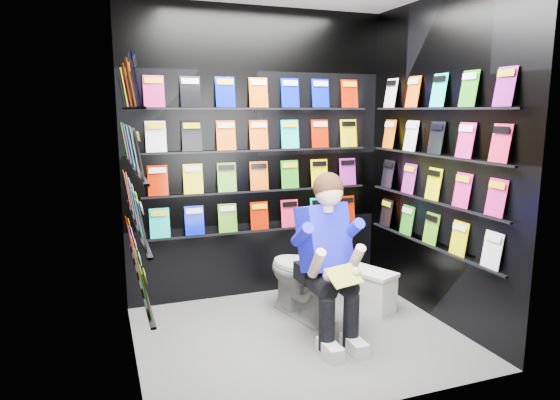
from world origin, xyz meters
name	(u,v)px	position (x,y,z in m)	size (l,w,h in m)	color
floor	(299,336)	(0.00, 0.00, 0.00)	(2.40, 2.40, 0.00)	#575755
wall_back	(258,156)	(0.00, 1.00, 1.30)	(2.40, 0.04, 2.60)	black
wall_front	(371,188)	(0.00, -1.00, 1.30)	(2.40, 0.04, 2.60)	black
wall_left	(126,175)	(-1.20, 0.00, 1.30)	(0.04, 2.00, 2.60)	black
wall_right	(438,162)	(1.20, 0.00, 1.30)	(0.04, 2.00, 2.60)	black
comics_back	(259,155)	(0.00, 0.97, 1.31)	(2.10, 0.06, 1.37)	#F7204B
comics_left	(131,174)	(-1.17, 0.00, 1.31)	(0.06, 1.70, 1.37)	#F7204B
comics_right	(435,161)	(1.17, 0.00, 1.31)	(0.06, 1.70, 1.37)	#F7204B
toilet	(303,273)	(0.19, 0.36, 0.37)	(0.42, 0.75, 0.73)	white
longbox	(369,291)	(0.78, 0.29, 0.16)	(0.23, 0.42, 0.31)	white
longbox_lid	(370,272)	(0.78, 0.29, 0.33)	(0.25, 0.44, 0.03)	white
reader	(323,239)	(0.19, -0.02, 0.76)	(0.50, 0.73, 1.35)	#1D1ACF
held_comic	(344,276)	(0.19, -0.37, 0.58)	(0.25, 0.01, 0.18)	green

